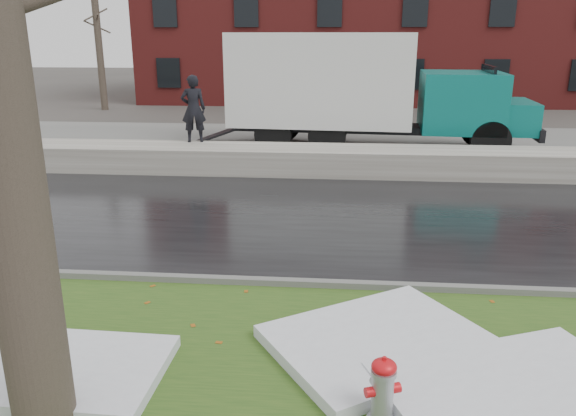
{
  "coord_description": "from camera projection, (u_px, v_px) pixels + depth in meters",
  "views": [
    {
      "loc": [
        0.31,
        -7.11,
        3.85
      ],
      "look_at": [
        -0.48,
        2.04,
        1.0
      ],
      "focal_mm": 35.0,
      "sensor_mm": 36.0,
      "label": 1
    }
  ],
  "objects": [
    {
      "name": "ground",
      "position": [
        310.0,
        319.0,
        7.93
      ],
      "size": [
        120.0,
        120.0,
        0.0
      ],
      "primitive_type": "plane",
      "color": "#47423D",
      "rests_on": "ground"
    },
    {
      "name": "verge",
      "position": [
        305.0,
        368.0,
        6.74
      ],
      "size": [
        60.0,
        4.5,
        0.04
      ],
      "primitive_type": "cube",
      "color": "#274818",
      "rests_on": "ground"
    },
    {
      "name": "road",
      "position": [
        320.0,
        218.0,
        12.21
      ],
      "size": [
        60.0,
        7.0,
        0.03
      ],
      "primitive_type": "cube",
      "color": "black",
      "rests_on": "ground"
    },
    {
      "name": "parking_lot",
      "position": [
        327.0,
        145.0,
        20.3
      ],
      "size": [
        60.0,
        9.0,
        0.03
      ],
      "primitive_type": "cube",
      "color": "slate",
      "rests_on": "ground"
    },
    {
      "name": "curb",
      "position": [
        313.0,
        284.0,
        8.86
      ],
      "size": [
        60.0,
        0.15,
        0.14
      ],
      "primitive_type": "cube",
      "color": "slate",
      "rests_on": "ground"
    },
    {
      "name": "snowbank",
      "position": [
        325.0,
        161.0,
        16.1
      ],
      "size": [
        60.0,
        1.6,
        0.75
      ],
      "primitive_type": "cube",
      "color": "#B5B1A6",
      "rests_on": "ground"
    },
    {
      "name": "brick_building",
      "position": [
        367.0,
        15.0,
        34.83
      ],
      "size": [
        26.0,
        12.0,
        10.0
      ],
      "primitive_type": "cube",
      "color": "maroon",
      "rests_on": "ground"
    },
    {
      "name": "bg_tree_left",
      "position": [
        99.0,
        45.0,
        28.86
      ],
      "size": [
        1.4,
        1.62,
        6.5
      ],
      "color": "brown",
      "rests_on": "ground"
    },
    {
      "name": "bg_tree_center",
      "position": [
        228.0,
        43.0,
        32.18
      ],
      "size": [
        1.4,
        1.62,
        6.5
      ],
      "color": "brown",
      "rests_on": "ground"
    },
    {
      "name": "fire_hydrant",
      "position": [
        383.0,
        389.0,
        5.62
      ],
      "size": [
        0.39,
        0.36,
        0.78
      ],
      "rotation": [
        0.0,
        0.0,
        0.35
      ],
      "color": "#9C9EA3",
      "rests_on": "verge"
    },
    {
      "name": "box_truck",
      "position": [
        357.0,
        89.0,
        19.09
      ],
      "size": [
        11.8,
        3.35,
        3.91
      ],
      "rotation": [
        0.0,
        0.0,
        -0.06
      ],
      "color": "black",
      "rests_on": "ground"
    },
    {
      "name": "worker",
      "position": [
        193.0,
        109.0,
        16.59
      ],
      "size": [
        0.81,
        0.62,
        1.98
      ],
      "primitive_type": "imported",
      "rotation": [
        0.0,
        0.0,
        3.37
      ],
      "color": "black",
      "rests_on": "snowbank"
    },
    {
      "name": "snow_patch_near",
      "position": [
        380.0,
        342.0,
        7.12
      ],
      "size": [
        3.27,
        3.09,
        0.16
      ],
      "primitive_type": "cube",
      "rotation": [
        0.0,
        0.0,
        0.58
      ],
      "color": "silver",
      "rests_on": "verge"
    },
    {
      "name": "snow_patch_far",
      "position": [
        68.0,
        370.0,
        6.53
      ],
      "size": [
        2.25,
        1.66,
        0.14
      ],
      "primitive_type": "cube",
      "rotation": [
        0.0,
        0.0,
        -0.03
      ],
      "color": "silver",
      "rests_on": "verge"
    },
    {
      "name": "snow_patch_side",
      "position": [
        514.0,
        393.0,
        6.09
      ],
      "size": [
        3.27,
        2.71,
        0.18
      ],
      "primitive_type": "cube",
      "rotation": [
        0.0,
        0.0,
        0.38
      ],
      "color": "silver",
      "rests_on": "verge"
    }
  ]
}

